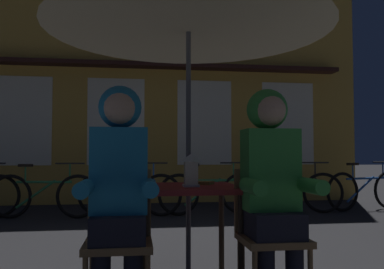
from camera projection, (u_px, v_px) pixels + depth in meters
The scene contains 14 objects.
cafe_table at pixel (188, 200), 2.92m from camera, with size 0.72×0.72×0.74m.
patio_umbrella at pixel (188, 7), 2.99m from camera, with size 2.10×2.10×2.31m.
lantern at pixel (191, 169), 2.85m from camera, with size 0.11×0.11×0.23m.
chair_left at pixel (119, 232), 2.48m from camera, with size 0.40×0.40×0.87m.
chair_right at pixel (269, 228), 2.61m from camera, with size 0.40×0.40×0.87m.
person_left_hooded at pixel (119, 174), 2.44m from camera, with size 0.45×0.56×1.40m.
person_right_hooded at pixel (271, 173), 2.57m from camera, with size 0.45×0.56×1.40m.
shopfront_building at pixel (117, 50), 8.27m from camera, with size 10.00×0.93×6.20m.
bicycle_second at pixel (44, 195), 6.06m from camera, with size 1.67×0.29×0.84m.
bicycle_third at pixel (129, 193), 6.33m from camera, with size 1.65×0.43×0.84m.
bicycle_fourth at pixel (210, 193), 6.43m from camera, with size 1.68×0.13×0.84m.
bicycle_fifth at pixel (291, 191), 6.67m from camera, with size 1.64×0.46×0.84m.
bicycle_furthest at pixel (366, 190), 6.97m from camera, with size 1.65×0.43×0.84m.
book at pixel (199, 183), 3.05m from camera, with size 0.20×0.14×0.02m, color olive.
Camera 1 is at (-0.38, -2.91, 0.97)m, focal length 37.75 mm.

